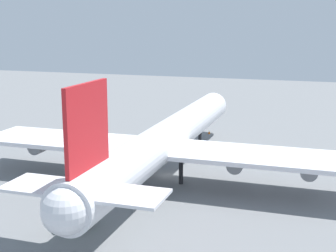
# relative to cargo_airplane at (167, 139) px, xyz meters

# --- Properties ---
(ground_plane) EXTENTS (292.87, 292.87, 0.00)m
(ground_plane) POSITION_rel_cargo_airplane_xyz_m (0.56, 0.00, -6.49)
(ground_plane) COLOR slate
(cargo_airplane) EXTENTS (73.22, 62.83, 19.21)m
(cargo_airplane) POSITION_rel_cargo_airplane_xyz_m (0.00, 0.00, 0.00)
(cargo_airplane) COLOR silver
(cargo_airplane) RESTS_ON ground_plane
(baggage_tug) EXTENTS (4.67, 4.27, 2.10)m
(baggage_tug) POSITION_rel_cargo_airplane_xyz_m (-23.39, 4.71, -5.33)
(baggage_tug) COLOR #4C8C4C
(baggage_tug) RESTS_ON ground_plane
(safety_cone_nose) EXTENTS (0.54, 0.54, 0.77)m
(safety_cone_nose) POSITION_rel_cargo_airplane_xyz_m (33.51, 0.66, -6.10)
(safety_cone_nose) COLOR orange
(safety_cone_nose) RESTS_ON ground_plane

